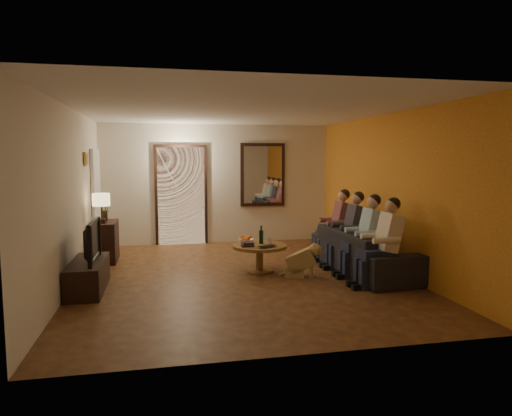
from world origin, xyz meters
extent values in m
cube|color=#3E2110|center=(0.00, 0.00, 0.00)|extent=(5.00, 6.00, 0.01)
cube|color=white|center=(0.00, 0.00, 2.60)|extent=(5.00, 6.00, 0.01)
cube|color=beige|center=(0.00, 3.00, 1.30)|extent=(5.00, 0.02, 2.60)
cube|color=beige|center=(0.00, -3.00, 1.30)|extent=(5.00, 0.02, 2.60)
cube|color=beige|center=(-2.50, 0.00, 1.30)|extent=(0.02, 6.00, 2.60)
cube|color=beige|center=(2.50, 0.00, 1.30)|extent=(0.02, 6.00, 2.60)
cube|color=#C37021|center=(2.49, 0.00, 1.30)|extent=(0.01, 6.00, 2.60)
cube|color=#FFE0A5|center=(-0.80, 2.98, 1.05)|extent=(1.00, 0.06, 2.10)
cube|color=black|center=(-0.80, 2.97, 1.05)|extent=(1.12, 0.04, 2.22)
cube|color=silver|center=(-0.55, 2.98, 0.90)|extent=(0.45, 0.03, 1.70)
cube|color=black|center=(1.00, 2.96, 1.50)|extent=(1.00, 0.05, 1.40)
cube|color=white|center=(1.00, 2.93, 1.50)|extent=(0.86, 0.02, 1.26)
cube|color=white|center=(-2.46, 2.30, 1.02)|extent=(0.06, 0.85, 2.04)
cube|color=#B28C33|center=(-2.47, 1.30, 1.85)|extent=(0.03, 0.28, 0.24)
cube|color=brown|center=(-2.46, 1.30, 1.85)|extent=(0.01, 0.22, 0.18)
cube|color=black|center=(-2.25, 1.54, 0.36)|extent=(0.45, 0.82, 0.72)
cube|color=black|center=(-2.25, -0.34, 0.21)|extent=(0.45, 1.27, 0.42)
imported|color=black|center=(-2.25, -0.34, 0.71)|extent=(0.99, 0.13, 0.57)
imported|color=black|center=(2.03, -0.10, 0.35)|extent=(2.40, 1.03, 0.69)
cylinder|color=brown|center=(0.34, 0.22, 0.23)|extent=(0.92, 0.92, 0.45)
imported|color=white|center=(0.16, 0.44, 0.48)|extent=(0.26, 0.26, 0.06)
cylinder|color=silver|center=(0.52, 0.27, 0.50)|extent=(0.06, 0.06, 0.10)
imported|color=black|center=(0.44, -0.06, 0.46)|extent=(0.39, 0.34, 0.03)
camera|label=1|loc=(-1.20, -6.97, 1.85)|focal=32.00mm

